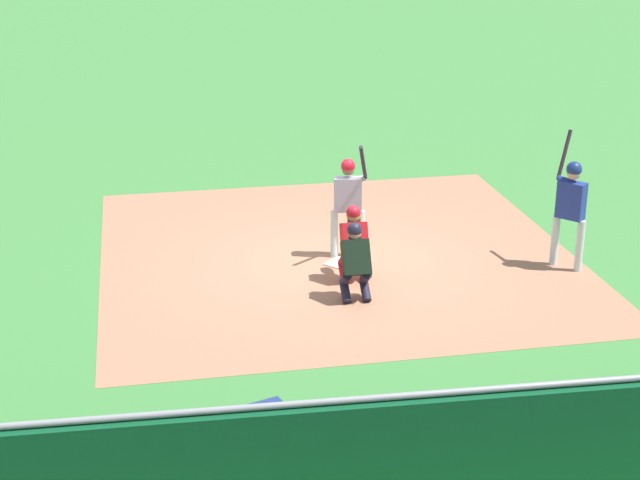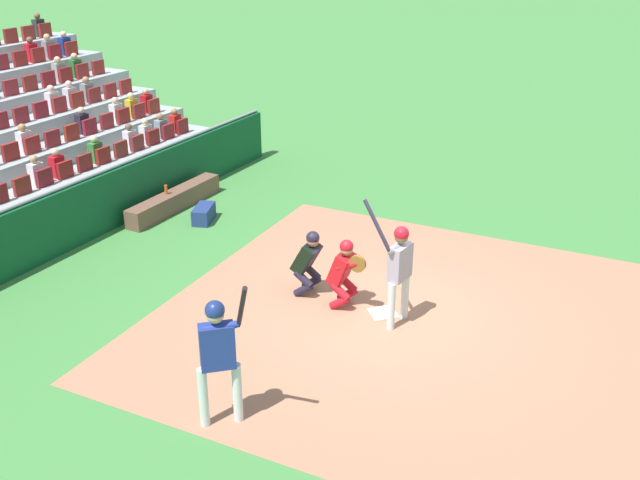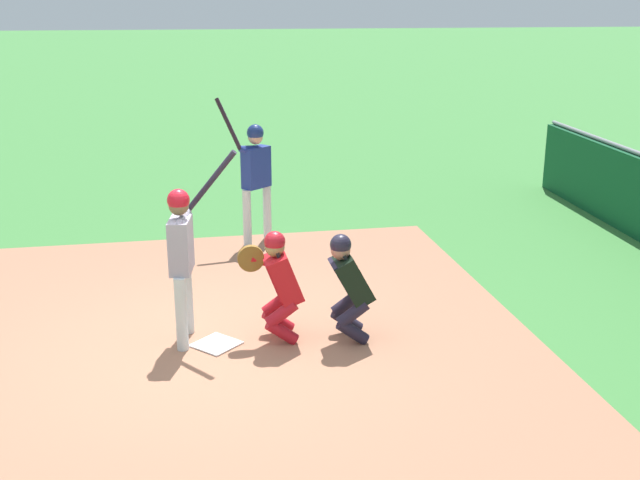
% 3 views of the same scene
% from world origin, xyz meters
% --- Properties ---
extents(ground_plane, '(160.00, 160.00, 0.00)m').
position_xyz_m(ground_plane, '(0.00, 0.00, 0.00)').
color(ground_plane, '#3F7F3B').
extents(infield_dirt_patch, '(8.51, 8.61, 0.01)m').
position_xyz_m(infield_dirt_patch, '(0.00, 0.50, 0.00)').
color(infield_dirt_patch, '#A77054').
rests_on(infield_dirt_patch, ground_plane).
extents(home_plate_marker, '(0.62, 0.62, 0.02)m').
position_xyz_m(home_plate_marker, '(0.00, 0.00, 0.02)').
color(home_plate_marker, white).
rests_on(home_plate_marker, infield_dirt_patch).
extents(batter_at_plate, '(0.63, 0.79, 2.17)m').
position_xyz_m(batter_at_plate, '(0.18, 0.33, 1.11)').
color(batter_at_plate, silver).
rests_on(batter_at_plate, ground_plane).
extents(catcher_crouching, '(0.47, 0.73, 1.30)m').
position_xyz_m(catcher_crouching, '(0.09, -0.72, 0.72)').
color(catcher_crouching, '#B31621').
rests_on(catcher_crouching, ground_plane).
extents(home_plate_umpire, '(0.47, 0.50, 1.27)m').
position_xyz_m(home_plate_umpire, '(-0.03, -1.49, 0.69)').
color(home_plate_umpire, '#211D2E').
rests_on(home_plate_umpire, ground_plane).
extents(dugout_wall, '(13.24, 0.24, 1.36)m').
position_xyz_m(dugout_wall, '(0.00, -6.84, 0.65)').
color(dugout_wall, '#0D4927').
rests_on(dugout_wall, ground_plane).
extents(dugout_bench, '(2.98, 0.40, 0.44)m').
position_xyz_m(dugout_bench, '(-2.19, -6.29, 0.22)').
color(dugout_bench, brown).
rests_on(dugout_bench, ground_plane).
extents(water_bottle_on_bench, '(0.07, 0.07, 0.22)m').
position_xyz_m(water_bottle_on_bench, '(-1.97, -6.33, 0.55)').
color(water_bottle_on_bench, '#D64E1E').
rests_on(water_bottle_on_bench, dugout_bench).
extents(equipment_duffel_bag, '(0.84, 0.61, 0.35)m').
position_xyz_m(equipment_duffel_bag, '(-1.92, -5.25, 0.18)').
color(equipment_duffel_bag, navy).
rests_on(equipment_duffel_bag, ground_plane).
extents(on_deck_batter, '(0.49, 0.87, 2.27)m').
position_xyz_m(on_deck_batter, '(3.75, -0.71, 1.18)').
color(on_deck_batter, silver).
rests_on(on_deck_batter, ground_plane).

